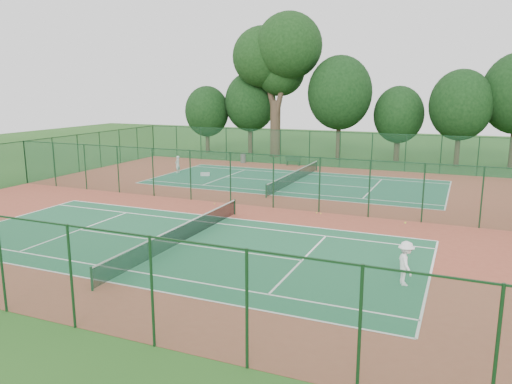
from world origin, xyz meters
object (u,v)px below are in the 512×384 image
player_near (406,263)px  big_tree (277,56)px  bench (293,161)px  kit_bag (205,174)px  trash_bin (243,158)px  player_far (178,164)px

player_near → big_tree: big_tree is taller
big_tree → bench: bearing=-55.8°
kit_bag → player_near: bearing=-66.6°
bench → big_tree: size_ratio=0.10×
bench → big_tree: big_tree is taller
player_near → trash_bin: 33.59m
player_near → trash_bin: (-19.46, 27.37, -0.40)m
kit_bag → player_far: bearing=149.7°
bench → player_far: bearing=-140.8°
kit_bag → trash_bin: bearing=68.8°
player_near → bench: size_ratio=1.15×
player_far → big_tree: 17.96m
player_near → big_tree: size_ratio=0.11×
bench → kit_bag: (-5.26, -8.67, -0.33)m
trash_bin → kit_bag: trash_bin is taller
player_near → bench: (-14.05, 27.56, -0.42)m
player_near → trash_bin: size_ratio=1.76×
bench → kit_bag: bench is taller
player_near → kit_bag: player_near is taller
player_far → bench: 11.72m
trash_bin → big_tree: 12.24m
trash_bin → big_tree: (1.44, 6.03, 10.56)m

